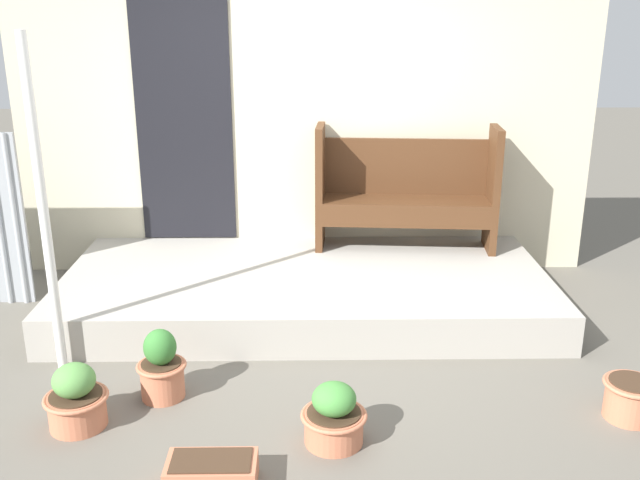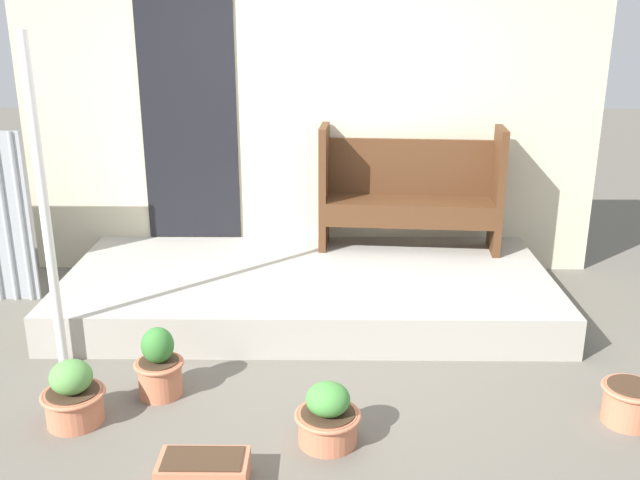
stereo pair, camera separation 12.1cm
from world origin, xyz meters
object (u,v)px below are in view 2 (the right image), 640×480
Objects in this scene: flower_pot_far_right at (629,402)px; support_post at (45,210)px; flower_pot_middle at (159,366)px; flower_pot_left at (73,396)px; planter_box_rect at (204,471)px; flower_pot_right at (328,417)px; bench at (410,188)px.

support_post is at bearing 169.45° from flower_pot_far_right.
support_post is 4.81× the size of flower_pot_middle.
flower_pot_left is 0.98m from planter_box_rect.
support_post is 1.19m from flower_pot_middle.
planter_box_rect is (-0.61, -0.36, -0.08)m from flower_pot_right.
planter_box_rect is at bearing -149.63° from flower_pot_right.
flower_pot_left reaches higher than flower_pot_far_right.
flower_pot_middle is 1.13m from flower_pot_right.
flower_pot_middle is at bearing 115.51° from planter_box_rect.
flower_pot_middle is 0.94m from planter_box_rect.
support_post is at bearing 152.89° from flower_pot_middle.
flower_pot_far_right is at bearing 7.18° from flower_pot_right.
flower_pot_right is 0.72m from planter_box_rect.
bench is 3.15m from planter_box_rect.
flower_pot_middle reaches higher than flower_pot_far_right.
flower_pot_right is at bearing -25.46° from flower_pot_middle.
flower_pot_far_right is at bearing -60.63° from bench.
flower_pot_left is (-2.11, -2.24, -0.64)m from bench.
planter_box_rect is (-1.29, -2.78, -0.74)m from bench.
flower_pot_far_right is at bearing 13.92° from planter_box_rect.
bench is 3.94× the size of flower_pot_left.
bench reaches higher than planter_box_rect.
bench reaches higher than flower_pot_middle.
flower_pot_left is at bearing 172.91° from flower_pot_right.
support_post is at bearing 114.60° from flower_pot_left.
flower_pot_far_right reaches higher than planter_box_rect.
flower_pot_left is at bearing -179.34° from flower_pot_far_right.
flower_pot_left is 1.44m from flower_pot_right.
flower_pot_far_right is (1.03, -2.21, -0.68)m from bench.
support_post is at bearing -142.68° from bench.
flower_pot_middle reaches higher than planter_box_rect.
flower_pot_right is at bearing -7.09° from flower_pot_left.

